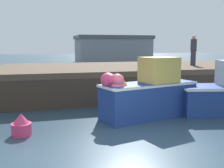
{
  "coord_description": "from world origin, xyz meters",
  "views": [
    {
      "loc": [
        -2.64,
        -6.61,
        2.61
      ],
      "look_at": [
        0.56,
        5.08,
        0.9
      ],
      "focal_mm": 43.81,
      "sensor_mm": 36.0,
      "label": 1
    }
  ],
  "objects": [
    {
      "name": "ground",
      "position": [
        0.0,
        0.0,
        -0.05
      ],
      "size": [
        120.0,
        160.0,
        0.1
      ],
      "color": "#283D4C"
    },
    {
      "name": "mooring_buoy_foreground",
      "position": [
        -3.16,
        1.54,
        0.29
      ],
      "size": [
        0.59,
        0.59,
        0.66
      ],
      "color": "#DB3866",
      "rests_on": "ground"
    },
    {
      "name": "pier",
      "position": [
        2.77,
        7.45,
        1.23
      ],
      "size": [
        14.89,
        6.76,
        1.5
      ],
      "color": "brown",
      "rests_on": "ground"
    },
    {
      "name": "fishing_boat_near_left",
      "position": [
        1.19,
        2.43,
        0.89
      ],
      "size": [
        3.82,
        2.1,
        2.19
      ],
      "color": "navy",
      "rests_on": "ground"
    },
    {
      "name": "dockworker",
      "position": [
        5.86,
        7.08,
        2.34
      ],
      "size": [
        0.34,
        0.34,
        1.69
      ],
      "color": "#2D3342",
      "rests_on": "pier"
    },
    {
      "name": "warehouse",
      "position": [
        8.71,
        34.46,
        2.06
      ],
      "size": [
        11.33,
        6.5,
        4.09
      ],
      "color": "gray",
      "rests_on": "ground"
    }
  ]
}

